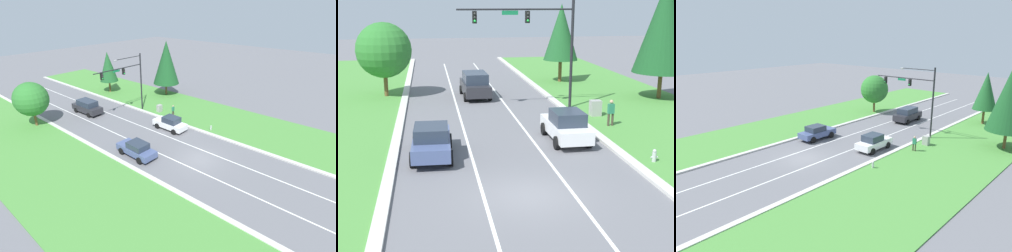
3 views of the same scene
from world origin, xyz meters
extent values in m
plane|color=slate|center=(0.00, 0.00, 0.00)|extent=(160.00, 160.00, 0.00)
cube|color=beige|center=(5.65, 0.00, 0.07)|extent=(0.50, 90.00, 0.15)
cube|color=beige|center=(-5.65, 0.00, 0.07)|extent=(0.50, 90.00, 0.15)
cube|color=#4C8E3D|center=(10.90, 0.00, 0.04)|extent=(10.00, 90.00, 0.08)
cube|color=#4C8E3D|center=(-10.90, 0.00, 0.04)|extent=(10.00, 90.00, 0.08)
cube|color=white|center=(-1.80, 0.00, 0.00)|extent=(0.14, 81.00, 0.01)
cube|color=white|center=(1.80, 0.00, 0.00)|extent=(0.14, 81.00, 0.01)
cylinder|color=black|center=(6.18, 14.72, 4.22)|extent=(0.20, 0.20, 8.44)
cylinder|color=black|center=(2.20, 14.72, 6.92)|extent=(7.95, 0.12, 0.12)
cube|color=#147042|center=(1.81, 14.72, 6.70)|extent=(1.10, 0.04, 0.28)
cylinder|color=black|center=(3.99, 14.72, 8.10)|extent=(4.37, 0.09, 0.09)
ellipsoid|color=gray|center=(1.81, 14.72, 8.05)|extent=(0.56, 0.28, 0.20)
cube|color=black|center=(3.00, 14.72, 6.42)|extent=(0.28, 0.32, 0.80)
sphere|color=#2D2D2D|center=(3.00, 14.55, 6.65)|extent=(0.16, 0.16, 0.16)
sphere|color=#2D2D2D|center=(3.00, 14.55, 6.42)|extent=(0.16, 0.16, 0.16)
sphere|color=#23D647|center=(3.00, 14.55, 6.19)|extent=(0.16, 0.16, 0.16)
cube|color=black|center=(-0.58, 14.72, 6.42)|extent=(0.28, 0.32, 0.80)
sphere|color=#2D2D2D|center=(-0.58, 14.55, 6.65)|extent=(0.16, 0.16, 0.16)
sphere|color=#2D2D2D|center=(-0.58, 14.55, 6.42)|extent=(0.16, 0.16, 0.16)
sphere|color=#23D647|center=(-0.58, 14.55, 6.19)|extent=(0.16, 0.16, 0.16)
cube|color=#475684|center=(-3.73, 5.45, 0.70)|extent=(1.94, 4.64, 0.65)
cube|color=#283342|center=(-3.74, 5.18, 1.35)|extent=(1.68, 2.11, 0.63)
cylinder|color=black|center=(-2.81, 6.85, 0.38)|extent=(0.26, 0.76, 0.75)
cylinder|color=black|center=(-4.57, 6.90, 0.38)|extent=(0.26, 0.76, 0.75)
cylinder|color=black|center=(-2.89, 4.01, 0.38)|extent=(0.26, 0.76, 0.75)
cylinder|color=black|center=(-4.66, 4.06, 0.38)|extent=(0.26, 0.76, 0.75)
cube|color=white|center=(3.57, 6.99, 0.70)|extent=(1.79, 4.47, 0.70)
cube|color=#283342|center=(3.57, 6.72, 1.40)|extent=(1.61, 2.01, 0.70)
cylinder|color=black|center=(4.44, 8.38, 0.35)|extent=(0.24, 0.70, 0.70)
cylinder|color=black|center=(2.69, 8.37, 0.35)|extent=(0.24, 0.70, 0.70)
cylinder|color=black|center=(4.44, 5.61, 0.35)|extent=(0.24, 0.70, 0.70)
cylinder|color=black|center=(2.70, 5.60, 0.35)|extent=(0.24, 0.70, 0.70)
cube|color=#28282D|center=(-0.12, 19.81, 0.78)|extent=(2.09, 5.05, 0.85)
cube|color=#283342|center=(-0.12, 19.69, 1.60)|extent=(1.84, 3.05, 0.80)
cylinder|color=black|center=(0.78, 21.39, 0.35)|extent=(0.26, 0.71, 0.70)
cylinder|color=black|center=(-1.12, 21.33, 0.35)|extent=(0.26, 0.71, 0.70)
cylinder|color=black|center=(0.88, 18.29, 0.35)|extent=(0.26, 0.71, 0.70)
cylinder|color=black|center=(-1.02, 18.24, 0.35)|extent=(0.26, 0.71, 0.70)
cube|color=#9E9E99|center=(7.10, 11.99, 0.56)|extent=(0.70, 0.60, 1.11)
cylinder|color=#42382D|center=(7.00, 9.38, 0.42)|extent=(0.14, 0.14, 0.84)
cylinder|color=#42382D|center=(7.26, 9.39, 0.42)|extent=(0.14, 0.14, 0.84)
cube|color=#287556|center=(7.13, 9.39, 1.14)|extent=(0.39, 0.24, 0.60)
sphere|color=tan|center=(7.13, 9.39, 1.58)|extent=(0.22, 0.22, 0.22)
cylinder|color=#B7B7BC|center=(6.68, 2.74, 0.28)|extent=(0.20, 0.20, 0.55)
sphere|color=#B7B7BC|center=(6.68, 2.74, 0.61)|extent=(0.18, 0.18, 0.18)
cylinder|color=#B7B7BC|center=(6.56, 2.74, 0.30)|extent=(0.10, 0.09, 0.09)
cylinder|color=#B7B7BC|center=(6.80, 2.74, 0.30)|extent=(0.10, 0.09, 0.09)
cylinder|color=brown|center=(14.00, 16.64, 1.06)|extent=(0.32, 0.32, 2.12)
cone|color=#194C23|center=(14.00, 16.64, 5.69)|extent=(4.47, 4.47, 7.15)
cylinder|color=brown|center=(-7.13, 21.08, 1.05)|extent=(0.32, 0.32, 2.10)
sphere|color=#2D752D|center=(-7.13, 21.08, 3.73)|extent=(4.34, 4.34, 4.34)
cylinder|color=brown|center=(8.48, 25.45, 1.06)|extent=(0.32, 0.32, 2.11)
cone|color=#1E5628|center=(8.48, 25.45, 4.67)|extent=(3.19, 3.19, 5.10)
camera|label=1|loc=(-19.77, -12.70, 14.71)|focal=28.00mm
camera|label=2|loc=(-3.75, -16.86, 7.54)|focal=50.00mm
camera|label=3|loc=(23.74, -20.06, 12.14)|focal=35.00mm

